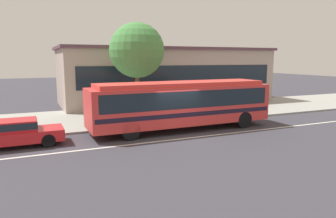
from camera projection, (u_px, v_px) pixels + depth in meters
ground_plane at (177, 135)px, 17.17m from camera, size 120.00×120.00×0.00m
sidewalk_slab at (139, 115)px, 23.05m from camera, size 60.00×8.00×0.12m
lane_stripe_center at (184, 139)px, 16.45m from camera, size 56.00×0.16×0.01m
transit_bus at (182, 102)px, 18.29m from camera, size 10.90×2.63×2.83m
sedan_behind_bus at (12, 132)px, 14.81m from camera, size 4.46×1.77×1.29m
pedestrian_waiting_near_sign at (179, 106)px, 20.77m from camera, size 0.47×0.47×1.65m
street_tree_near_stop at (137, 50)px, 21.64m from camera, size 3.83×3.83×6.54m
station_building at (166, 75)px, 30.08m from camera, size 19.82×8.23×5.19m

